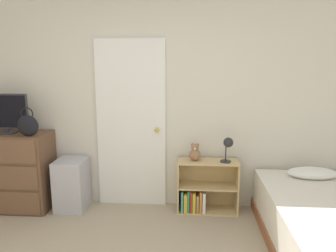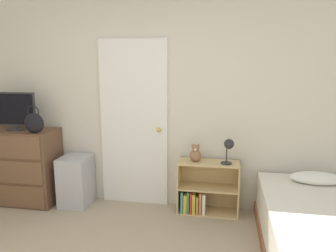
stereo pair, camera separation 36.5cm
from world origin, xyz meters
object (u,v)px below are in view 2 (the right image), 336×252
bed (335,238)px  teddy_bear (196,154)px  tv (15,110)px  dresser (23,166)px  desk_lamp (229,146)px  handbag (34,123)px  bookshelf (203,192)px  storage_bin (76,181)px

bed → teddy_bear: bearing=147.9°
teddy_bear → tv: bearing=-177.2°
dresser → desk_lamp: bearing=1.0°
teddy_bear → handbag: bearing=-173.0°
handbag → desk_lamp: bearing=4.8°
tv → bed: bearing=-11.5°
handbag → bookshelf: bearing=6.8°
bookshelf → desk_lamp: bearing=-9.7°
dresser → desk_lamp: 2.54m
dresser → tv: (-0.03, -0.02, 0.70)m
desk_lamp → storage_bin: bearing=-179.7°
tv → desk_lamp: (2.54, 0.06, -0.34)m
dresser → handbag: bearing=-26.2°
storage_bin → bookshelf: (1.56, 0.06, -0.05)m
handbag → bed: handbag is taller
teddy_bear → bed: (1.29, -0.81, -0.46)m
storage_bin → desk_lamp: (1.83, 0.01, 0.52)m
handbag → desk_lamp: (2.22, 0.19, -0.23)m
dresser → teddy_bear: dresser is taller
handbag → desk_lamp: size_ratio=1.12×
storage_bin → bed: (2.75, -0.76, -0.06)m
tv → handbag: size_ratio=1.62×
dresser → storage_bin: bearing=2.8°
tv → dresser: bearing=38.8°
bookshelf → desk_lamp: size_ratio=2.41×
tv → bookshelf: tv is taller
dresser → desk_lamp: (2.51, 0.04, 0.36)m
storage_bin → desk_lamp: desk_lamp is taller
storage_bin → bed: bearing=-15.4°
storage_bin → bookshelf: size_ratio=0.87×
handbag → bookshelf: size_ratio=0.46×
handbag → dresser: bearing=153.8°
tv → bookshelf: (2.27, 0.11, -0.92)m
teddy_bear → bookshelf: bearing=2.2°
bed → bookshelf: bearing=145.8°
storage_bin → teddy_bear: size_ratio=2.96×
dresser → desk_lamp: dresser is taller
bookshelf → bed: (1.19, -0.81, -0.00)m
bookshelf → bed: 1.44m
storage_bin → desk_lamp: size_ratio=2.09×
desk_lamp → dresser: bearing=-179.0°
tv → handbag: 0.36m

